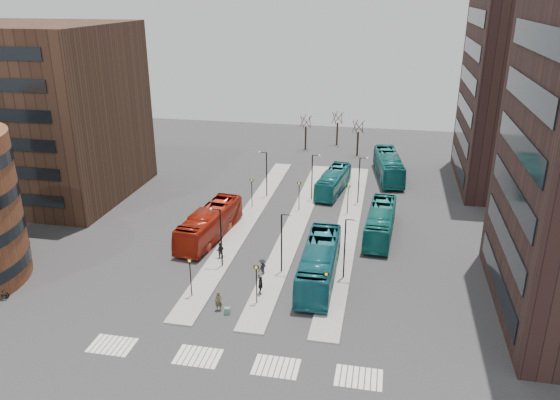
% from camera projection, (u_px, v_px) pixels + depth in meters
% --- Properties ---
extents(ground, '(160.00, 160.00, 0.00)m').
position_uv_depth(ground, '(192.00, 394.00, 37.10)').
color(ground, '#2B2B2E').
rests_on(ground, ground).
extents(island_left, '(2.50, 45.00, 0.15)m').
position_uv_depth(island_left, '(247.00, 219.00, 65.24)').
color(island_left, gray).
rests_on(island_left, ground).
extents(island_mid, '(2.50, 45.00, 0.15)m').
position_uv_depth(island_mid, '(297.00, 223.00, 64.13)').
color(island_mid, gray).
rests_on(island_mid, ground).
extents(island_right, '(2.50, 45.00, 0.15)m').
position_uv_depth(island_right, '(348.00, 227.00, 63.02)').
color(island_right, gray).
rests_on(island_right, ground).
extents(suitcase, '(0.53, 0.45, 0.59)m').
position_uv_depth(suitcase, '(227.00, 311.00, 46.22)').
color(suitcase, navy).
rests_on(suitcase, ground).
extents(red_bus, '(4.26, 12.55, 3.43)m').
position_uv_depth(red_bus, '(210.00, 223.00, 59.98)').
color(red_bus, '#9A1B0B').
rests_on(red_bus, ground).
extents(teal_bus_a, '(3.18, 12.85, 3.57)m').
position_uv_depth(teal_bus_a, '(319.00, 263.00, 51.12)').
color(teal_bus_a, '#155B69').
rests_on(teal_bus_a, ground).
extents(teal_bus_b, '(4.00, 11.08, 3.02)m').
position_uv_depth(teal_bus_b, '(333.00, 181.00, 73.79)').
color(teal_bus_b, '#15686D').
rests_on(teal_bus_b, ground).
extents(teal_bus_c, '(3.36, 11.77, 3.24)m').
position_uv_depth(teal_bus_c, '(380.00, 222.00, 60.54)').
color(teal_bus_c, '#156A67').
rests_on(teal_bus_c, ground).
extents(teal_bus_d, '(4.86, 13.31, 3.62)m').
position_uv_depth(teal_bus_d, '(388.00, 166.00, 79.27)').
color(teal_bus_d, '#136162').
rests_on(teal_bus_d, ground).
extents(traveller, '(0.69, 0.48, 1.78)m').
position_uv_depth(traveller, '(219.00, 301.00, 46.54)').
color(traveller, '#4A442C').
rests_on(traveller, ground).
extents(commuter_a, '(1.00, 0.85, 1.81)m').
position_uv_depth(commuter_a, '(220.00, 251.00, 55.56)').
color(commuter_a, black).
rests_on(commuter_a, ground).
extents(commuter_b, '(0.66, 1.17, 1.88)m').
position_uv_depth(commuter_b, '(261.00, 286.00, 48.85)').
color(commuter_b, black).
rests_on(commuter_b, ground).
extents(commuter_c, '(1.01, 1.24, 1.67)m').
position_uv_depth(commuter_c, '(262.00, 267.00, 52.38)').
color(commuter_c, black).
rests_on(commuter_c, ground).
extents(bicycle_mid, '(1.56, 0.77, 0.90)m').
position_uv_depth(bicycle_mid, '(0.00, 294.00, 48.49)').
color(bicycle_mid, gray).
rests_on(bicycle_mid, ground).
extents(crosswalk_stripes, '(22.35, 2.40, 0.01)m').
position_uv_depth(crosswalk_stripes, '(233.00, 361.00, 40.43)').
color(crosswalk_stripes, silver).
rests_on(crosswalk_stripes, ground).
extents(office_block, '(25.00, 20.12, 22.00)m').
position_uv_depth(office_block, '(29.00, 112.00, 70.52)').
color(office_block, '#412A1E').
rests_on(office_block, ground).
extents(tower_far, '(20.12, 20.00, 30.00)m').
position_uv_depth(tower_far, '(549.00, 77.00, 71.49)').
color(tower_far, '#321F1B').
rests_on(tower_far, ground).
extents(sign_poles, '(12.45, 22.12, 3.65)m').
position_uv_depth(sign_poles, '(282.00, 229.00, 56.96)').
color(sign_poles, black).
rests_on(sign_poles, ground).
extents(lamp_posts, '(14.04, 20.24, 6.12)m').
position_uv_depth(lamp_posts, '(299.00, 202.00, 60.92)').
color(lamp_posts, black).
rests_on(lamp_posts, ground).
extents(bare_trees, '(10.97, 8.14, 5.90)m').
position_uv_depth(bare_trees, '(333.00, 134.00, 92.93)').
color(bare_trees, black).
rests_on(bare_trees, ground).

